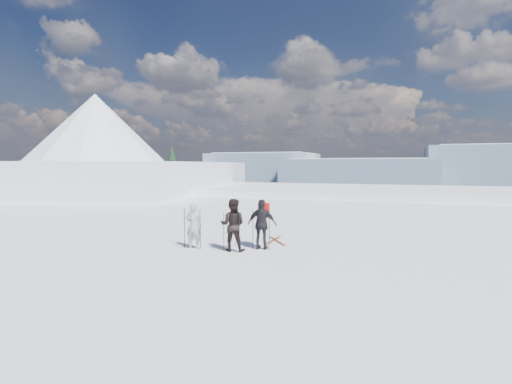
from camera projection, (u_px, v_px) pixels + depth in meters
lake_basin at (369, 261)px, 38.26m from camera, size 820.00×820.00×71.62m
far_mountain_range at (426, 173)px, 427.02m from camera, size 770.00×110.00×53.00m
near_ridge at (132, 218)px, 46.41m from camera, size 31.37×35.68×25.62m
skier_grey at (194, 226)px, 13.16m from camera, size 0.57×0.40×1.50m
skier_dark at (233, 225)px, 12.74m from camera, size 0.92×0.78×1.69m
skier_pack at (262, 224)px, 13.00m from camera, size 0.99×0.47×1.64m
backpack at (264, 191)px, 13.16m from camera, size 0.36×0.22×0.48m
ski_poles at (228, 230)px, 12.89m from camera, size 2.74×0.70×1.35m
skis_loose at (275, 241)px, 14.42m from camera, size 1.03×1.70×0.03m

